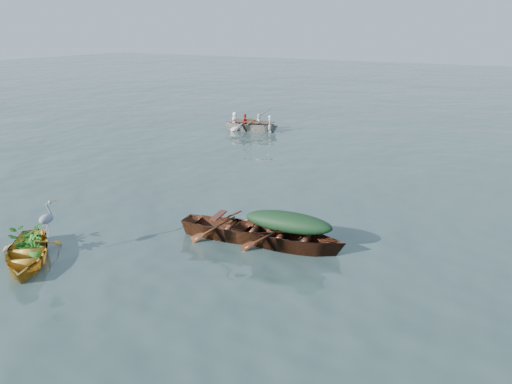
% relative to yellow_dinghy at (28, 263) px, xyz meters
% --- Properties ---
extents(ground, '(140.00, 140.00, 0.00)m').
position_rel_yellow_dinghy_xyz_m(ground, '(2.05, 2.43, 0.00)').
color(ground, '#364C49').
rests_on(ground, ground).
extents(yellow_dinghy, '(3.39, 3.35, 0.91)m').
position_rel_yellow_dinghy_xyz_m(yellow_dinghy, '(0.00, 0.00, 0.00)').
color(yellow_dinghy, orange).
rests_on(yellow_dinghy, ground).
extents(green_tarp_boat, '(4.39, 1.82, 0.99)m').
position_rel_yellow_dinghy_xyz_m(green_tarp_boat, '(5.11, 3.97, 0.00)').
color(green_tarp_boat, '#41240F').
rests_on(green_tarp_boat, ground).
extents(open_wooden_boat, '(4.47, 2.08, 1.00)m').
position_rel_yellow_dinghy_xyz_m(open_wooden_boat, '(3.64, 3.79, 0.00)').
color(open_wooden_boat, '#5D2C17').
rests_on(open_wooden_boat, ground).
extents(rowed_boat, '(4.39, 1.89, 1.01)m').
position_rel_yellow_dinghy_xyz_m(rowed_boat, '(-3.37, 16.44, 0.00)').
color(rowed_boat, beige).
rests_on(rowed_boat, ground).
extents(green_tarp_cover, '(2.41, 1.00, 0.52)m').
position_rel_yellow_dinghy_xyz_m(green_tarp_cover, '(5.11, 3.97, 0.75)').
color(green_tarp_cover, black).
rests_on(green_tarp_cover, green_tarp_boat).
extents(thwart_benches, '(2.26, 1.17, 0.04)m').
position_rel_yellow_dinghy_xyz_m(thwart_benches, '(3.64, 3.79, 0.52)').
color(thwart_benches, '#471910').
rests_on(thwart_benches, open_wooden_boat).
extents(heron, '(0.48, 0.48, 0.92)m').
position_rel_yellow_dinghy_xyz_m(heron, '(0.35, 0.43, 0.91)').
color(heron, '#9C9FA5').
rests_on(heron, yellow_dinghy).
extents(dinghy_weeds, '(1.13, 1.13, 0.60)m').
position_rel_yellow_dinghy_xyz_m(dinghy_weeds, '(-0.38, 0.40, 0.75)').
color(dinghy_weeds, '#306D1C').
rests_on(dinghy_weeds, yellow_dinghy).
extents(rowers, '(3.11, 1.57, 0.76)m').
position_rel_yellow_dinghy_xyz_m(rowers, '(-3.37, 16.44, 0.88)').
color(rowers, white).
rests_on(rowers, rowed_boat).
extents(oars, '(0.98, 2.66, 0.06)m').
position_rel_yellow_dinghy_xyz_m(oars, '(-3.37, 16.44, 0.53)').
color(oars, '#A8783F').
rests_on(oars, rowed_boat).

